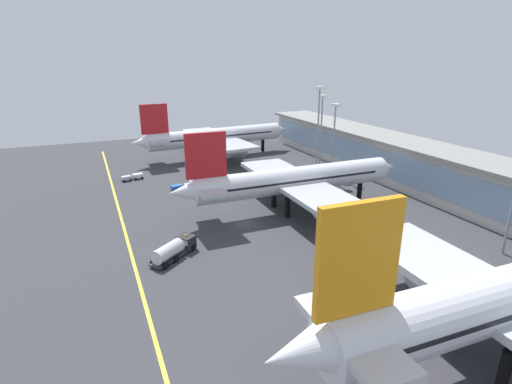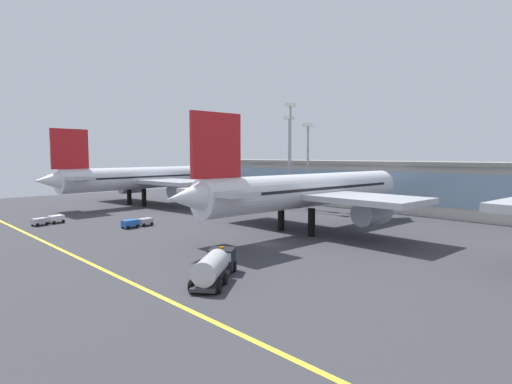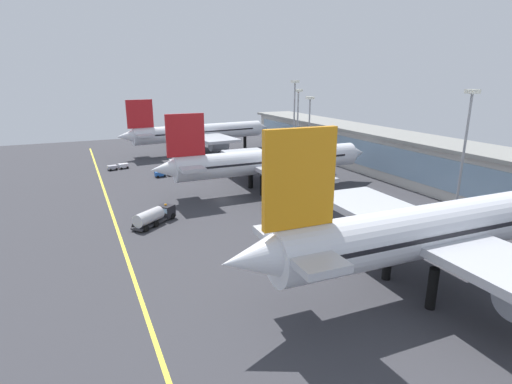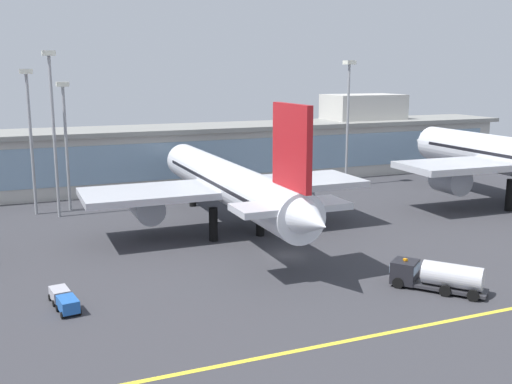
{
  "view_description": "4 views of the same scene",
  "coord_description": "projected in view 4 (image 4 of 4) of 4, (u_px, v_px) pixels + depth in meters",
  "views": [
    {
      "loc": [
        67.08,
        -26.24,
        30.74
      ],
      "look_at": [
        -2.78,
        3.6,
        5.07
      ],
      "focal_mm": 28.02,
      "sensor_mm": 36.0,
      "label": 1
    },
    {
      "loc": [
        40.92,
        -40.29,
        12.28
      ],
      "look_at": [
        -4.39,
        2.13,
        6.86
      ],
      "focal_mm": 29.51,
      "sensor_mm": 36.0,
      "label": 2
    },
    {
      "loc": [
        76.84,
        -27.03,
        25.18
      ],
      "look_at": [
        8.59,
        3.92,
        3.45
      ],
      "focal_mm": 28.4,
      "sensor_mm": 36.0,
      "label": 3
    },
    {
      "loc": [
        -28.6,
        -59.64,
        20.9
      ],
      "look_at": [
        -0.16,
        8.88,
        5.87
      ],
      "focal_mm": 41.75,
      "sensor_mm": 36.0,
      "label": 4
    }
  ],
  "objects": [
    {
      "name": "taxiway_centreline_stripe",
      "position": [
        401.0,
        330.0,
        48.97
      ],
      "size": [
        154.32,
        0.5,
        0.01
      ],
      "primitive_type": "cube",
      "color": "yellow",
      "rests_on": "ground"
    },
    {
      "name": "ground_plane",
      "position": [
        287.0,
        256.0,
        68.89
      ],
      "size": [
        192.91,
        192.91,
        0.0
      ],
      "primitive_type": "plane",
      "color": "#38383D"
    },
    {
      "name": "fuel_tanker_truck",
      "position": [
        435.0,
        275.0,
        57.75
      ],
      "size": [
        7.55,
        8.58,
        2.9
      ],
      "rotation": [
        0.0,
        0.0,
        2.24
      ],
      "color": "black",
      "rests_on": "ground"
    },
    {
      "name": "apron_light_mast_centre",
      "position": [
        29.0,
        119.0,
        86.04
      ],
      "size": [
        1.8,
        1.8,
        21.29
      ],
      "color": "gray",
      "rests_on": "ground"
    },
    {
      "name": "apron_light_mast_far_east",
      "position": [
        52.0,
        110.0,
        84.26
      ],
      "size": [
        1.8,
        1.8,
        23.78
      ],
      "color": "gray",
      "rests_on": "ground"
    },
    {
      "name": "apron_light_mast_west",
      "position": [
        65.0,
        125.0,
        88.92
      ],
      "size": [
        1.8,
        1.8,
        19.45
      ],
      "color": "gray",
      "rests_on": "ground"
    },
    {
      "name": "apron_light_mast_east",
      "position": [
        348.0,
        105.0,
        107.87
      ],
      "size": [
        1.8,
        1.8,
        22.87
      ],
      "color": "gray",
      "rests_on": "ground"
    },
    {
      "name": "baggage_tug_near",
      "position": [
        64.0,
        300.0,
        53.47
      ],
      "size": [
        2.47,
        5.76,
        1.4
      ],
      "rotation": [
        0.0,
        0.0,
        4.86
      ],
      "color": "black",
      "rests_on": "ground"
    },
    {
      "name": "airliner_near_right",
      "position": [
        229.0,
        184.0,
        77.66
      ],
      "size": [
        37.41,
        52.19,
        17.83
      ],
      "rotation": [
        0.0,
        0.0,
        1.57
      ],
      "color": "black",
      "rests_on": "ground"
    },
    {
      "name": "terminal_building",
      "position": [
        188.0,
        153.0,
        111.35
      ],
      "size": [
        140.79,
        14.0,
        16.19
      ],
      "color": "beige",
      "rests_on": "ground"
    }
  ]
}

